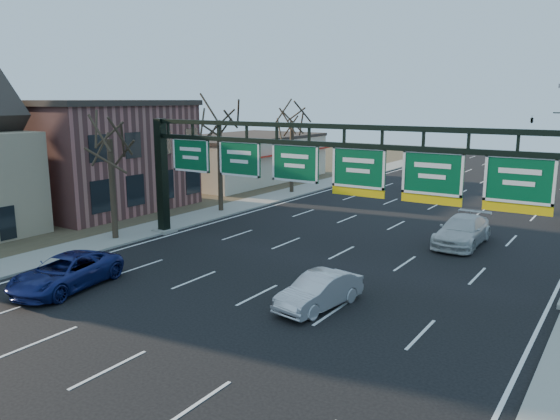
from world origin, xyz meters
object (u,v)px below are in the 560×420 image
Objects in this scene: car_silver_sedan at (319,291)px; car_white_wagon at (462,231)px; car_blue_suv at (66,272)px; sign_gantry at (328,174)px.

car_white_wagon is (2.12, 13.20, 0.12)m from car_silver_sedan.
car_white_wagon is at bearing 43.70° from car_blue_suv.
car_blue_suv is 21.65m from car_white_wagon.
car_white_wagon is (12.73, 17.51, 0.07)m from car_blue_suv.
car_blue_suv is (-7.83, -10.06, -3.87)m from sign_gantry.
car_blue_suv is 11.45m from car_silver_sedan.
sign_gantry reaches higher than car_white_wagon.
car_silver_sedan is 13.37m from car_white_wagon.
sign_gantry is at bearing -123.26° from car_white_wagon.
car_silver_sedan is (2.78, -5.76, -3.92)m from sign_gantry.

